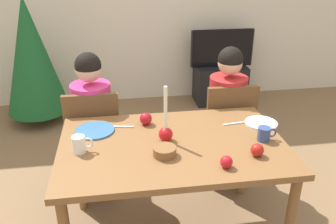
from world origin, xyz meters
TOP-DOWN VIEW (x-y plane):
  - dining_table at (0.00, 0.00)m, footprint 1.40×0.90m
  - chair_left at (-0.52, 0.61)m, footprint 0.40×0.40m
  - chair_right at (0.55, 0.61)m, footprint 0.40×0.40m
  - person_left_child at (-0.52, 0.64)m, footprint 0.30×0.30m
  - person_right_child at (0.55, 0.64)m, footprint 0.30×0.30m
  - tv_stand at (0.99, 2.30)m, footprint 0.64×0.40m
  - tv at (0.99, 2.30)m, footprint 0.79×0.05m
  - christmas_tree at (-1.23, 2.05)m, footprint 0.69×0.69m
  - candle_centerpiece at (-0.04, 0.04)m, footprint 0.09×0.09m
  - plate_left at (-0.48, 0.23)m, footprint 0.26×0.26m
  - plate_right at (0.64, 0.17)m, footprint 0.22×0.22m
  - mug_left at (-0.56, -0.02)m, footprint 0.12×0.08m
  - mug_right at (0.57, -0.05)m, footprint 0.12×0.08m
  - fork_left at (-0.32, 0.26)m, footprint 0.18×0.05m
  - fork_right at (0.47, 0.20)m, footprint 0.18×0.04m
  - bowl_walnuts at (-0.07, -0.14)m, footprint 0.14×0.14m
  - apple_near_candle at (-0.14, 0.28)m, footprint 0.08×0.08m
  - apple_by_left_plate at (0.25, -0.31)m, footprint 0.07×0.07m
  - apple_by_right_mug at (0.46, -0.22)m, footprint 0.08×0.08m

SIDE VIEW (x-z plane):
  - tv_stand at x=0.99m, z-range 0.00..0.48m
  - chair_left at x=-0.52m, z-range 0.06..0.96m
  - chair_right at x=0.55m, z-range 0.06..0.96m
  - person_left_child at x=-0.52m, z-range -0.02..1.16m
  - person_right_child at x=0.55m, z-range -0.02..1.16m
  - dining_table at x=0.00m, z-range 0.29..1.04m
  - tv at x=0.99m, z-range 0.48..0.94m
  - fork_left at x=-0.32m, z-range 0.75..0.76m
  - fork_right at x=0.47m, z-range 0.75..0.76m
  - plate_left at x=-0.48m, z-range 0.75..0.76m
  - plate_right at x=0.64m, z-range 0.75..0.76m
  - bowl_walnuts at x=-0.07m, z-range 0.75..0.80m
  - christmas_tree at x=-1.23m, z-range 0.03..1.53m
  - apple_by_left_plate at x=0.25m, z-range 0.75..0.82m
  - apple_by_right_mug at x=0.46m, z-range 0.75..0.83m
  - apple_near_candle at x=-0.14m, z-range 0.75..0.83m
  - mug_right at x=0.57m, z-range 0.75..0.84m
  - mug_left at x=-0.56m, z-range 0.75..0.85m
  - candle_centerpiece at x=-0.04m, z-range 0.64..1.00m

